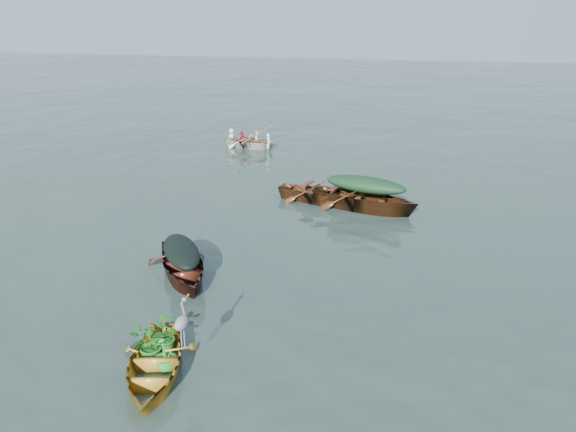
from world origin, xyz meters
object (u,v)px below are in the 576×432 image
(open_wooden_boat, at_px, (321,203))
(rowed_boat, at_px, (250,148))
(heron, at_px, (182,331))
(yellow_dinghy, at_px, (155,377))
(dark_covered_boat, at_px, (183,276))
(green_tarp_boat, at_px, (364,210))

(open_wooden_boat, bearing_deg, rowed_boat, 46.58)
(heron, bearing_deg, open_wooden_boat, 69.69)
(yellow_dinghy, xyz_separation_m, dark_covered_boat, (-1.20, 3.93, 0.00))
(yellow_dinghy, bearing_deg, open_wooden_boat, 66.97)
(yellow_dinghy, height_order, green_tarp_boat, green_tarp_boat)
(dark_covered_boat, bearing_deg, yellow_dinghy, -107.11)
(dark_covered_boat, height_order, open_wooden_boat, dark_covered_boat)
(open_wooden_boat, distance_m, heron, 10.29)
(green_tarp_boat, height_order, open_wooden_boat, green_tarp_boat)
(green_tarp_boat, bearing_deg, heron, -177.26)
(open_wooden_boat, relative_size, heron, 4.71)
(dark_covered_boat, distance_m, green_tarp_boat, 7.20)
(open_wooden_boat, relative_size, rowed_boat, 1.17)
(dark_covered_boat, relative_size, open_wooden_boat, 0.92)
(yellow_dinghy, height_order, heron, heron)
(green_tarp_boat, relative_size, heron, 5.48)
(yellow_dinghy, bearing_deg, heron, 5.19)
(dark_covered_boat, height_order, green_tarp_boat, green_tarp_boat)
(open_wooden_boat, xyz_separation_m, heron, (-0.54, -10.24, 0.91))
(green_tarp_boat, distance_m, open_wooden_boat, 1.61)
(green_tarp_boat, bearing_deg, rowed_boat, 54.60)
(yellow_dinghy, xyz_separation_m, open_wooden_boat, (1.05, 10.45, 0.00))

